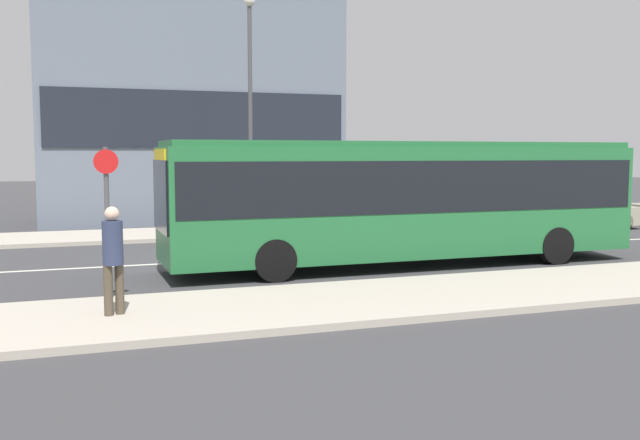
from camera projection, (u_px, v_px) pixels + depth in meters
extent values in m
plane|color=#3A3A3D|center=(221.00, 261.00, 18.85)|extent=(120.00, 120.00, 0.00)
cube|color=#B2A899|center=(293.00, 306.00, 12.99)|extent=(44.00, 3.50, 0.13)
cube|color=#B2A899|center=(184.00, 234.00, 24.69)|extent=(44.00, 3.50, 0.13)
cube|color=silver|center=(221.00, 261.00, 18.85)|extent=(41.80, 0.16, 0.01)
cube|color=slate|center=(188.00, 41.00, 30.06)|extent=(12.20, 5.54, 15.12)
cube|color=#1E232D|center=(201.00, 119.00, 27.76)|extent=(11.71, 0.08, 2.20)
cube|color=#236B38|center=(405.00, 201.00, 17.94)|extent=(12.09, 2.44, 2.67)
cube|color=black|center=(405.00, 185.00, 17.90)|extent=(11.85, 2.47, 1.23)
cube|color=#236B38|center=(406.00, 145.00, 17.81)|extent=(11.91, 2.25, 0.14)
cube|color=black|center=(161.00, 196.00, 15.86)|extent=(0.05, 2.15, 1.60)
cube|color=yellow|center=(160.00, 156.00, 15.78)|extent=(0.04, 1.71, 0.32)
cylinder|color=black|center=(275.00, 260.00, 15.74)|extent=(0.96, 0.28, 0.96)
cylinder|color=black|center=(250.00, 248.00, 17.82)|extent=(0.96, 0.28, 0.96)
cylinder|color=black|center=(555.00, 245.00, 18.28)|extent=(0.96, 0.28, 0.96)
cylinder|color=black|center=(505.00, 236.00, 20.36)|extent=(0.96, 0.28, 0.96)
cube|color=#A39E84|center=(582.00, 216.00, 26.72)|extent=(4.24, 1.75, 0.68)
cube|color=#21262B|center=(580.00, 201.00, 26.63)|extent=(2.33, 1.54, 0.47)
cylinder|color=black|center=(625.00, 222.00, 26.45)|extent=(0.60, 0.18, 0.60)
cylinder|color=black|center=(596.00, 218.00, 27.92)|extent=(0.60, 0.18, 0.60)
cylinder|color=black|center=(567.00, 224.00, 25.56)|extent=(0.60, 0.18, 0.60)
cylinder|color=black|center=(540.00, 220.00, 27.03)|extent=(0.60, 0.18, 0.60)
cylinder|color=black|center=(640.00, 216.00, 28.94)|extent=(0.60, 0.18, 0.60)
cylinder|color=#4C4233|center=(120.00, 289.00, 12.02)|extent=(0.15, 0.15, 0.85)
cylinder|color=#4C4233|center=(108.00, 291.00, 11.89)|extent=(0.15, 0.15, 0.85)
cylinder|color=#2D3856|center=(113.00, 243.00, 11.88)|extent=(0.34, 0.34, 0.74)
sphere|color=beige|center=(112.00, 214.00, 11.84)|extent=(0.24, 0.24, 0.24)
cylinder|color=#4C4C51|center=(107.00, 224.00, 13.07)|extent=(0.09, 0.09, 2.83)
cylinder|color=red|center=(106.00, 162.00, 12.91)|extent=(0.44, 0.03, 0.44)
cylinder|color=#4C4C51|center=(250.00, 121.00, 23.85)|extent=(0.14, 0.14, 7.60)
sphere|color=silver|center=(249.00, 1.00, 23.49)|extent=(0.36, 0.36, 0.36)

